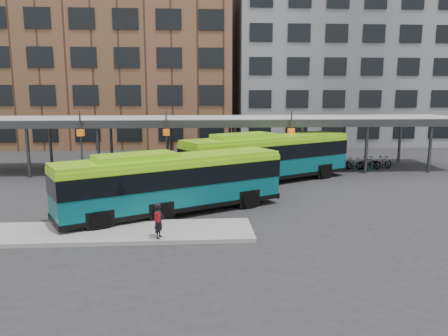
% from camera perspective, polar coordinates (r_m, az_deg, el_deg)
% --- Properties ---
extents(ground, '(120.00, 120.00, 0.00)m').
position_cam_1_polar(ground, '(22.41, -1.18, -5.97)').
color(ground, '#28282B').
rests_on(ground, ground).
extents(boarding_island, '(14.00, 3.00, 0.18)m').
position_cam_1_polar(boarding_island, '(20.01, -16.86, -8.10)').
color(boarding_island, gray).
rests_on(boarding_island, ground).
extents(canopy, '(40.00, 6.53, 4.80)m').
position_cam_1_polar(canopy, '(34.49, -2.31, 6.20)').
color(canopy, '#999B9E').
rests_on(canopy, ground).
extents(building_brick, '(26.00, 14.00, 22.00)m').
position_cam_1_polar(building_brick, '(54.51, -13.82, 14.75)').
color(building_brick, brown).
rests_on(building_brick, ground).
extents(building_grey, '(24.00, 14.00, 20.00)m').
position_cam_1_polar(building_grey, '(56.30, 14.12, 13.55)').
color(building_grey, slate).
rests_on(building_grey, ground).
extents(bus_front, '(11.52, 7.56, 3.22)m').
position_cam_1_polar(bus_front, '(22.17, -6.77, -1.75)').
color(bus_front, '#08535C').
rests_on(bus_front, ground).
extents(bus_rear, '(12.24, 8.33, 3.45)m').
position_cam_1_polar(bus_rear, '(29.93, 5.73, 1.53)').
color(bus_rear, '#08535C').
rests_on(bus_rear, ground).
extents(pedestrian, '(0.48, 0.64, 1.50)m').
position_cam_1_polar(pedestrian, '(18.21, -8.51, -6.76)').
color(pedestrian, black).
rests_on(pedestrian, boarding_island).
extents(bike_rack, '(5.12, 1.47, 1.08)m').
position_cam_1_polar(bike_rack, '(36.62, 17.87, 0.57)').
color(bike_rack, slate).
rests_on(bike_rack, ground).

